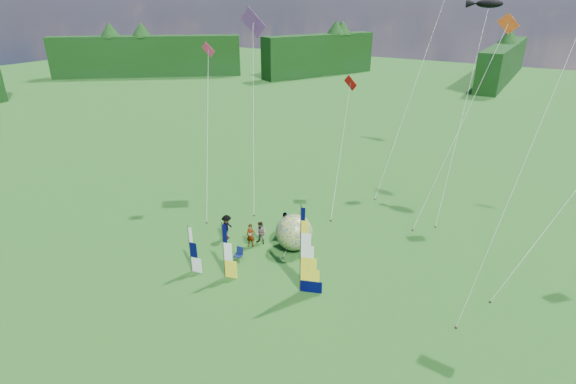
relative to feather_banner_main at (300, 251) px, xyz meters
The scene contains 19 objects.
ground 3.80m from the feather_banner_main, 107.17° to the right, with size 220.00×220.00×0.00m, color #1F4813.
treeline_ring 2.87m from the feather_banner_main, 107.17° to the right, with size 210.00×210.00×8.00m, color black, non-canonical shape.
feather_banner_main is the anchor object (origin of this frame).
side_banner_left 4.97m from the feather_banner_main, 166.26° to the right, with size 1.03×0.10×3.71m, color yellow, non-canonical shape.
side_banner_far 7.29m from the feather_banner_main, 165.95° to the right, with size 0.95×0.10×3.20m, color white, non-canonical shape.
bol_inflatable 5.17m from the feather_banner_main, 124.72° to the left, with size 2.53×2.53×2.53m, color navy.
spectator_a 6.47m from the feather_banner_main, 153.86° to the left, with size 0.63×0.41×1.72m, color #66594C.
spectator_b 6.50m from the feather_banner_main, 146.45° to the left, with size 0.82×0.41×1.69m, color #66594C.
spectator_c 8.30m from the feather_banner_main, 160.52° to the left, with size 1.22×0.45×1.89m, color #66594C.
spectator_d 7.16m from the feather_banner_main, 129.29° to the left, with size 1.08×0.44×1.84m, color #66594C.
camp_chair 5.71m from the feather_banner_main, behind, with size 0.55×0.55×0.95m, color #0A133C, non-canonical shape.
kite_whale 19.44m from the feather_banner_main, 75.94° to the left, with size 3.36×14.17×16.96m, color black, non-canonical shape.
kite_rainbow_delta 15.55m from the feather_banner_main, 135.48° to the left, with size 8.96×11.44×16.27m, color #D23248, non-canonical shape.
kite_parafoil 12.75m from the feather_banner_main, 26.26° to the left, with size 5.91×10.21×17.99m, color red, non-canonical shape.
small_kite_red 13.66m from the feather_banner_main, 105.62° to the left, with size 4.63×9.96×10.48m, color red, non-canonical shape.
small_kite_orange 16.43m from the feather_banner_main, 71.41° to the left, with size 5.58×10.31×15.58m, color #FF4E19, non-canonical shape.
small_kite_yellow 15.54m from the feather_banner_main, 36.19° to the left, with size 7.54×11.18×11.13m, color yellow, non-canonical shape.
small_kite_pink 14.32m from the feather_banner_main, 152.05° to the left, with size 5.43×7.50×13.30m, color #CD2B59, non-canonical shape.
small_kite_green 21.72m from the feather_banner_main, 89.81° to the left, with size 4.54×13.38×21.55m, color green, non-canonical shape.
Camera 1 is at (11.69, -16.81, 16.22)m, focal length 28.00 mm.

